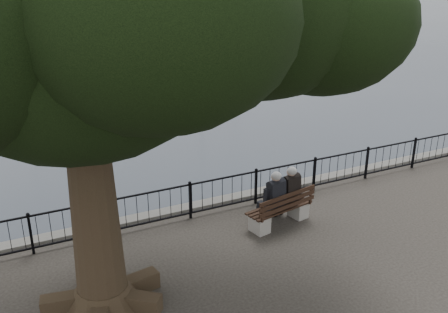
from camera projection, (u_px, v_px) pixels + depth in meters
harbor at (216, 218)px, 14.41m from camera, size 260.00×260.00×1.20m
railing at (224, 192)px, 13.61m from camera, size 22.06×0.06×1.00m
bench at (281, 213)px, 12.94m from camera, size 1.95×0.90×0.99m
person_left at (271, 200)px, 12.75m from camera, size 0.53×0.83×1.57m
person_right at (287, 195)px, 13.05m from camera, size 0.53×0.83×1.57m
tree at (122, 6)px, 8.36m from camera, size 10.64×7.43×8.69m
lion_monument at (48, 14)px, 53.87m from camera, size 6.13×6.13×9.00m
sailboat_b at (21, 84)px, 31.02m from camera, size 2.63×5.07×11.24m
sailboat_c at (200, 97)px, 28.36m from camera, size 3.02×5.17×9.64m
sailboat_d at (234, 68)px, 36.17m from camera, size 1.54×5.25×9.23m
sailboat_f at (71, 52)px, 42.62m from camera, size 1.96×5.11×9.86m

